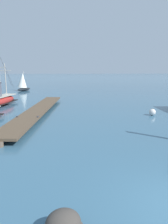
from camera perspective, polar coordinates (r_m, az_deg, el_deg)
The scene contains 4 objects.
floating_dock at distance 20.25m, azimuth -12.10°, elevation 0.56°, with size 3.44×17.58×0.53m.
shore_rock_mid_cluster at distance 6.00m, azimuth -4.95°, elevation -27.58°, with size 1.25×1.11×0.64m.
mooring_buoy at distance 20.04m, azimuth 17.69°, elevation -0.03°, with size 0.59×0.59×0.67m.
distant_sailboat at distance 42.47m, azimuth -15.92°, elevation 7.61°, with size 2.64×3.53×3.77m.
Camera 1 is at (-3.47, -5.26, 4.04)m, focal length 34.46 mm.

